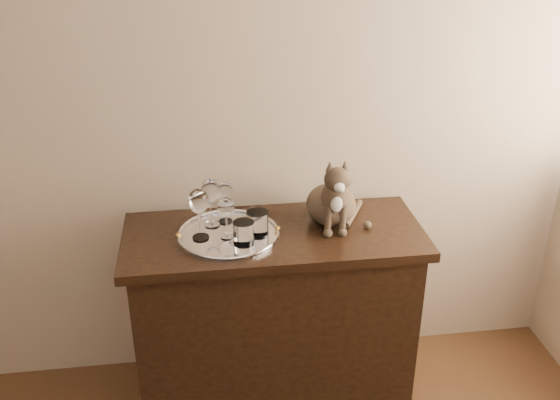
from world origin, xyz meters
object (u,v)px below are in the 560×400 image
(wine_glass_b, at_px, (225,202))
(cat, at_px, (332,187))
(sideboard, at_px, (274,319))
(wine_glass_c, at_px, (199,214))
(wine_glass_d, at_px, (226,217))
(tumbler_a, at_px, (244,233))
(tumbler_c, at_px, (257,223))
(tray, at_px, (229,235))
(wine_glass_a, at_px, (211,203))

(wine_glass_b, bearing_deg, cat, -5.61)
(sideboard, distance_m, wine_glass_c, 0.61)
(wine_glass_d, height_order, cat, cat)
(tumbler_a, relative_size, tumbler_c, 0.93)
(tray, xyz_separation_m, cat, (0.42, 0.07, 0.15))
(sideboard, xyz_separation_m, cat, (0.24, 0.06, 0.58))
(tray, bearing_deg, cat, 8.85)
(cat, bearing_deg, wine_glass_b, 177.40)
(wine_glass_b, relative_size, wine_glass_c, 0.85)
(tumbler_a, bearing_deg, tumbler_c, 46.30)
(wine_glass_a, height_order, tumbler_a, wine_glass_a)
(wine_glass_a, bearing_deg, cat, -2.53)
(sideboard, height_order, tumbler_a, tumbler_a)
(wine_glass_b, distance_m, wine_glass_c, 0.16)
(tray, distance_m, wine_glass_b, 0.14)
(wine_glass_b, xyz_separation_m, cat, (0.43, -0.04, 0.06))
(wine_glass_a, bearing_deg, tumbler_c, -31.17)
(tray, bearing_deg, wine_glass_d, -110.53)
(wine_glass_a, height_order, cat, cat)
(wine_glass_d, relative_size, tumbler_a, 1.85)
(tray, bearing_deg, sideboard, 2.54)
(sideboard, bearing_deg, wine_glass_b, 151.80)
(wine_glass_d, distance_m, cat, 0.44)
(sideboard, height_order, wine_glass_a, wine_glass_a)
(sideboard, xyz_separation_m, tumbler_a, (-0.13, -0.09, 0.48))
(wine_glass_b, distance_m, wine_glass_d, 0.13)
(cat, bearing_deg, tumbler_a, -155.44)
(sideboard, relative_size, tumbler_a, 13.00)
(sideboard, xyz_separation_m, wine_glass_c, (-0.29, -0.02, 0.54))
(sideboard, xyz_separation_m, wine_glass_b, (-0.19, 0.10, 0.52))
(wine_glass_d, xyz_separation_m, tumbler_a, (0.06, -0.06, -0.04))
(sideboard, height_order, tumbler_c, tumbler_c)
(wine_glass_b, bearing_deg, sideboard, -28.20)
(tumbler_c, xyz_separation_m, cat, (0.31, 0.08, 0.10))
(tray, relative_size, wine_glass_d, 2.34)
(tray, height_order, wine_glass_d, wine_glass_d)
(sideboard, relative_size, cat, 3.84)
(tray, height_order, wine_glass_c, wine_glass_c)
(sideboard, bearing_deg, tray, -177.46)
(sideboard, height_order, cat, cat)
(tray, distance_m, cat, 0.45)
(tray, distance_m, wine_glass_d, 0.09)
(wine_glass_d, xyz_separation_m, tumbler_c, (0.12, 0.00, -0.04))
(sideboard, xyz_separation_m, tumbler_c, (-0.07, -0.03, 0.48))
(cat, bearing_deg, wine_glass_d, -165.87)
(sideboard, relative_size, wine_glass_a, 5.98)
(tumbler_a, bearing_deg, sideboard, 34.78)
(tray, distance_m, wine_glass_a, 0.15)
(tumbler_c, bearing_deg, cat, 15.14)
(sideboard, bearing_deg, tumbler_a, -145.22)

